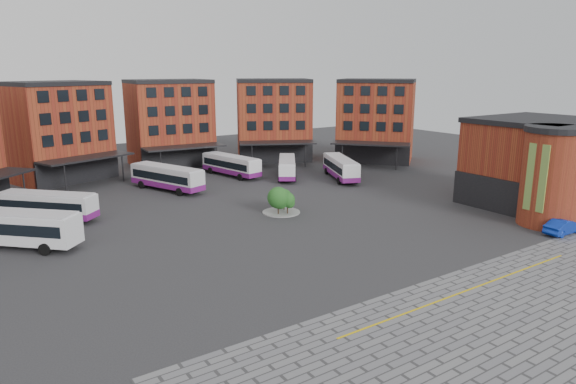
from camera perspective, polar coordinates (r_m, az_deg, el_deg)
ground at (r=49.59m, az=4.99°, el=-5.79°), size 160.00×160.00×0.00m
paving_zone at (r=38.40m, az=29.35°, el=-13.54°), size 50.00×22.00×0.02m
yellow_line at (r=42.01m, az=19.51°, el=-10.17°), size 26.00×0.15×0.02m
main_building at (r=79.02m, az=-15.61°, el=6.40°), size 94.14×42.48×14.60m
east_building at (r=68.06m, az=25.96°, el=2.80°), size 17.40×15.40×10.60m
tree_island at (r=59.08m, az=-0.68°, el=-0.85°), size 4.40×4.40×3.29m
bus_a at (r=54.25m, az=-28.12°, el=-3.38°), size 10.77×10.71×3.50m
bus_b at (r=62.46m, az=-25.19°, el=-1.36°), size 9.58×9.78×3.13m
bus_c at (r=72.49m, az=-13.31°, el=1.60°), size 6.76×12.20×3.38m
bus_d at (r=80.62m, az=-6.34°, el=3.01°), size 4.79×11.71×3.22m
bus_e at (r=79.06m, az=-0.11°, el=2.78°), size 7.94×10.12×2.98m
bus_f at (r=78.42m, az=5.88°, el=2.72°), size 7.05×11.54×3.23m
blue_car at (r=59.18m, az=28.25°, el=-3.39°), size 4.74×1.69×1.56m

